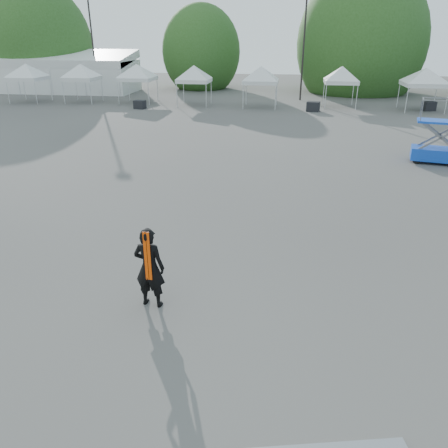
# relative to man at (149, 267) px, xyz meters

# --- Properties ---
(ground) EXTENTS (120.00, 120.00, 0.00)m
(ground) POSITION_rel_man_xyz_m (0.98, 2.96, -0.98)
(ground) COLOR #474442
(ground) RESTS_ON ground
(marquee) EXTENTS (15.00, 6.25, 4.23)m
(marquee) POSITION_rel_man_xyz_m (-21.02, 37.96, 0.99)
(marquee) COLOR silver
(marquee) RESTS_ON ground
(light_pole_west) EXTENTS (0.60, 0.25, 10.30)m
(light_pole_west) POSITION_rel_man_xyz_m (-17.02, 36.96, 4.79)
(light_pole_west) COLOR black
(light_pole_west) RESTS_ON ground
(light_pole_east) EXTENTS (0.60, 0.25, 9.80)m
(light_pole_east) POSITION_rel_man_xyz_m (3.98, 34.96, 4.53)
(light_pole_east) COLOR black
(light_pole_east) RESTS_ON ground
(tree_far_w) EXTENTS (4.80, 4.80, 7.30)m
(tree_far_w) POSITION_rel_man_xyz_m (-25.02, 40.96, 3.55)
(tree_far_w) COLOR #382314
(tree_far_w) RESTS_ON ground
(tree_mid_w) EXTENTS (4.16, 4.16, 6.33)m
(tree_mid_w) POSITION_rel_man_xyz_m (-7.02, 42.96, 2.95)
(tree_mid_w) COLOR #382314
(tree_mid_w) RESTS_ON ground
(tree_mid_e) EXTENTS (5.12, 5.12, 7.79)m
(tree_mid_e) POSITION_rel_man_xyz_m (9.98, 41.96, 3.86)
(tree_mid_e) COLOR #382314
(tree_mid_e) RESTS_ON ground
(tent_a) EXTENTS (4.06, 4.06, 3.88)m
(tent_a) POSITION_rel_man_xyz_m (-20.54, 30.10, 2.07)
(tent_a) COLOR silver
(tent_a) RESTS_ON ground
(tent_b) EXTENTS (3.87, 3.87, 3.88)m
(tent_b) POSITION_rel_man_xyz_m (-15.65, 30.64, 2.07)
(tent_b) COLOR silver
(tent_b) RESTS_ON ground
(tent_c) EXTENTS (4.22, 4.22, 3.88)m
(tent_c) POSITION_rel_man_xyz_m (-10.63, 31.20, 2.08)
(tent_c) COLOR silver
(tent_c) RESTS_ON ground
(tent_d) EXTENTS (3.85, 3.85, 3.88)m
(tent_d) POSITION_rel_man_xyz_m (-5.24, 30.25, 2.07)
(tent_d) COLOR silver
(tent_d) RESTS_ON ground
(tent_e) EXTENTS (4.06, 4.06, 3.88)m
(tent_e) POSITION_rel_man_xyz_m (0.50, 30.07, 2.07)
(tent_e) COLOR silver
(tent_e) RESTS_ON ground
(tent_f) EXTENTS (3.83, 3.83, 3.88)m
(tent_f) POSITION_rel_man_xyz_m (7.18, 31.05, 2.07)
(tent_f) COLOR silver
(tent_f) RESTS_ON ground
(tent_g) EXTENTS (4.50, 4.50, 3.88)m
(tent_g) POSITION_rel_man_xyz_m (13.58, 30.09, 2.08)
(tent_g) COLOR silver
(tent_g) RESTS_ON ground
(man) EXTENTS (0.76, 0.54, 1.96)m
(man) POSITION_rel_man_xyz_m (0.00, 0.00, 0.00)
(man) COLOR black
(man) RESTS_ON ground
(scissor_lift) EXTENTS (2.54, 1.64, 3.03)m
(scissor_lift) POSITION_rel_man_xyz_m (10.20, 13.77, 0.54)
(scissor_lift) COLOR #0D2AB3
(scissor_lift) RESTS_ON ground
(crate_west) EXTENTS (0.98, 0.83, 0.68)m
(crate_west) POSITION_rel_man_xyz_m (-9.42, 27.78, -0.64)
(crate_west) COLOR black
(crate_west) RESTS_ON ground
(crate_mid) EXTENTS (1.13, 0.96, 0.77)m
(crate_mid) POSITION_rel_man_xyz_m (4.91, 28.48, -0.60)
(crate_mid) COLOR black
(crate_mid) RESTS_ON ground
(crate_east) EXTENTS (1.13, 0.99, 0.74)m
(crate_east) POSITION_rel_man_xyz_m (14.29, 30.18, -0.61)
(crate_east) COLOR black
(crate_east) RESTS_ON ground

